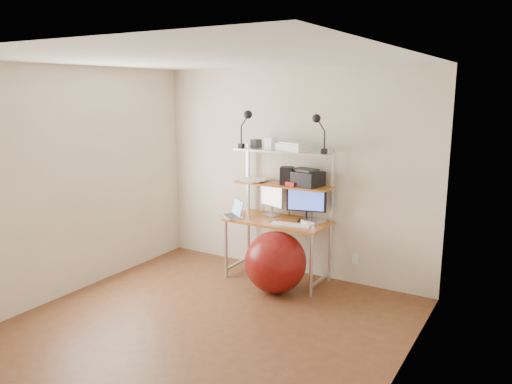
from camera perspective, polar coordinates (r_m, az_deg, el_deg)
room at (r=4.58m, az=-6.02°, el=-0.95°), size 3.60×3.60×3.60m
computer_desk at (r=5.88m, az=2.79°, el=-1.01°), size 1.20×0.60×1.57m
wall_outlet at (r=5.99m, az=11.29°, el=-7.53°), size 0.08×0.01×0.12m
monitor_silver at (r=6.03m, az=1.81°, el=-0.64°), size 0.37×0.18×0.42m
monitor_black at (r=5.79m, az=5.78°, el=-1.12°), size 0.45×0.18×0.46m
laptop at (r=6.00m, az=-2.49°, el=-2.43°), size 0.40×0.38×0.27m
keyboard at (r=5.65m, az=3.99°, el=-3.74°), size 0.47×0.18×0.01m
mouse at (r=5.60m, az=5.74°, el=-3.85°), size 0.09×0.06×0.02m
mac_mini at (r=5.77m, az=6.56°, el=-3.33°), size 0.25×0.25×0.04m
phone at (r=5.76m, az=2.18°, el=-3.44°), size 0.10×0.14×0.01m
printer at (r=5.80m, az=5.55°, el=1.66°), size 0.46×0.36×0.20m
nas_cube at (r=5.83m, az=3.54°, el=1.88°), size 0.18×0.18×0.21m
red_box at (r=5.80m, az=4.00°, el=0.99°), size 0.19×0.15×0.05m
scanner at (r=5.76m, az=4.33°, el=5.17°), size 0.42×0.33×0.10m
box_white at (r=5.92m, az=1.65°, el=5.60°), size 0.14×0.12×0.14m
box_grey at (r=6.06m, az=-0.00°, el=5.57°), size 0.13×0.13×0.10m
clip_lamp_left at (r=5.93m, az=-1.08°, el=8.14°), size 0.18×0.10×0.45m
clip_lamp_right at (r=5.55m, az=7.12°, el=7.63°), size 0.17×0.10×0.43m
exercise_ball at (r=5.64m, az=2.25°, el=-8.01°), size 0.69×0.69×0.69m
paper_stack at (r=6.09m, az=-0.19°, el=1.42°), size 0.40×0.40×0.02m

